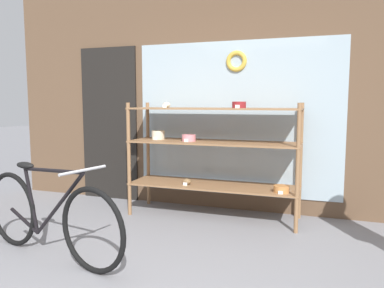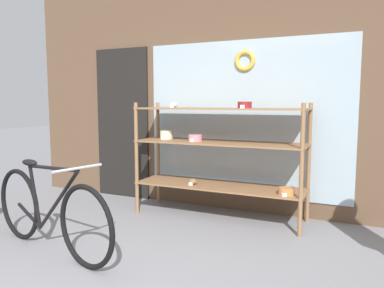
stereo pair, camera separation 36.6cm
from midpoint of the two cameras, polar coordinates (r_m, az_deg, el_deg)
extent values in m
cube|color=brown|center=(4.75, 2.32, 10.32)|extent=(6.01, 0.08, 3.36)
cube|color=#A3B7C1|center=(4.65, 4.48, 3.83)|extent=(2.55, 0.02, 1.90)
cube|color=black|center=(5.39, -14.40, 2.94)|extent=(0.84, 0.03, 2.10)
torus|color=gold|center=(4.65, 4.50, 12.47)|extent=(0.26, 0.06, 0.26)
cylinder|color=#8E6642|center=(4.55, -11.89, -2.35)|extent=(0.04, 0.04, 1.35)
cylinder|color=#8E6642|center=(3.93, 13.27, -3.76)|extent=(0.04, 0.04, 1.35)
cylinder|color=#8E6642|center=(5.00, -8.80, -1.50)|extent=(0.04, 0.04, 1.35)
cylinder|color=#8E6642|center=(4.45, 13.96, -2.60)|extent=(0.04, 0.04, 1.35)
cube|color=#8E6642|center=(4.44, 0.88, -6.32)|extent=(1.99, 0.57, 0.02)
cube|color=#8E6642|center=(4.36, 0.89, 0.24)|extent=(1.99, 0.57, 0.02)
cube|color=#8E6642|center=(4.33, 0.90, 5.41)|extent=(1.99, 0.57, 0.02)
cylinder|color=pink|center=(4.40, -2.87, 0.92)|extent=(0.16, 0.16, 0.08)
cube|color=white|center=(4.32, -3.31, 0.54)|extent=(0.05, 0.00, 0.04)
cylinder|color=beige|center=(4.66, -7.43, 1.37)|extent=(0.16, 0.16, 0.11)
cube|color=white|center=(4.59, -7.91, 0.83)|extent=(0.05, 0.00, 0.04)
ellipsoid|color=beige|center=(4.53, -6.23, 5.95)|extent=(0.09, 0.08, 0.07)
cube|color=white|center=(4.49, -6.53, 5.75)|extent=(0.05, 0.00, 0.04)
cylinder|color=maroon|center=(4.23, 4.73, 5.97)|extent=(0.16, 0.16, 0.07)
cube|color=white|center=(4.15, 4.43, 5.72)|extent=(0.05, 0.00, 0.04)
ellipsoid|color=brown|center=(4.44, -3.17, -5.75)|extent=(0.10, 0.09, 0.07)
cube|color=white|center=(4.39, -3.46, -6.14)|extent=(0.05, 0.00, 0.04)
cylinder|color=#C67F42|center=(4.13, 11.02, -6.77)|extent=(0.17, 0.17, 0.07)
cube|color=white|center=(4.05, 10.83, -7.32)|extent=(0.05, 0.00, 0.04)
torus|color=black|center=(4.05, -28.17, -8.76)|extent=(0.69, 0.21, 0.70)
torus|color=black|center=(3.17, -18.25, -12.42)|extent=(0.69, 0.21, 0.70)
cylinder|color=black|center=(3.44, -22.55, -8.58)|extent=(0.64, 0.18, 0.63)
cylinder|color=black|center=(3.43, -23.41, -3.76)|extent=(0.75, 0.21, 0.07)
cylinder|color=black|center=(3.75, -25.91, -7.80)|extent=(0.17, 0.07, 0.58)
cylinder|color=black|center=(3.91, -26.71, -10.42)|extent=(0.39, 0.12, 0.19)
ellipsoid|color=black|center=(3.75, -26.69, -2.94)|extent=(0.23, 0.14, 0.06)
cylinder|color=#B2B2B7|center=(3.12, -19.50, -3.83)|extent=(0.13, 0.45, 0.02)
camera|label=1|loc=(0.18, -92.86, -0.32)|focal=35.00mm
camera|label=2|loc=(0.18, 87.14, 0.32)|focal=35.00mm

